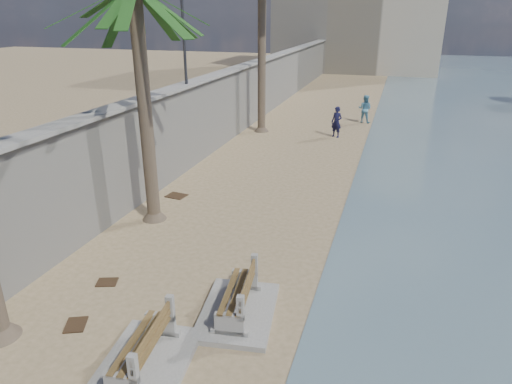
# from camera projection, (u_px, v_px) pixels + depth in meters

# --- Properties ---
(seawall) EXTENTS (0.45, 70.00, 3.50)m
(seawall) POSITION_uv_depth(u_px,v_px,m) (246.00, 97.00, 26.78)
(seawall) COLOR gray
(seawall) RESTS_ON ground_plane
(wall_cap) EXTENTS (0.80, 70.00, 0.12)m
(wall_cap) POSITION_uv_depth(u_px,v_px,m) (245.00, 65.00, 26.12)
(wall_cap) COLOR gray
(wall_cap) RESTS_ON seawall
(end_building) EXTENTS (18.00, 12.00, 14.00)m
(end_building) POSITION_uv_depth(u_px,v_px,m) (360.00, 6.00, 52.35)
(end_building) COLOR #B7AA93
(end_building) RESTS_ON ground_plane
(bench_near) EXTENTS (1.88, 2.55, 1.00)m
(bench_near) POSITION_uv_depth(u_px,v_px,m) (143.00, 350.00, 8.65)
(bench_near) COLOR gray
(bench_near) RESTS_ON ground_plane
(bench_far) EXTENTS (1.92, 2.56, 0.99)m
(bench_far) POSITION_uv_depth(u_px,v_px,m) (238.00, 298.00, 10.22)
(bench_far) COLOR gray
(bench_far) RESTS_ON ground_plane
(streetlight) EXTENTS (0.28, 0.28, 5.12)m
(streetlight) POSITION_uv_depth(u_px,v_px,m) (182.00, 5.00, 17.85)
(streetlight) COLOR #2D2D33
(streetlight) RESTS_ON wall_cap
(person_a) EXTENTS (0.82, 0.71, 1.92)m
(person_a) POSITION_uv_depth(u_px,v_px,m) (337.00, 120.00, 24.67)
(person_a) COLOR #121334
(person_a) RESTS_ON ground_plane
(person_b) EXTENTS (1.02, 0.86, 1.88)m
(person_b) POSITION_uv_depth(u_px,v_px,m) (365.00, 107.00, 27.97)
(person_b) COLOR #538EAB
(person_b) RESTS_ON ground_plane
(debris_b) EXTENTS (0.61, 0.67, 0.03)m
(debris_b) POSITION_uv_depth(u_px,v_px,m) (76.00, 325.00, 10.00)
(debris_b) COLOR #382616
(debris_b) RESTS_ON ground_plane
(debris_c) EXTENTS (0.77, 0.65, 0.03)m
(debris_c) POSITION_uv_depth(u_px,v_px,m) (176.00, 196.00, 17.01)
(debris_c) COLOR #382616
(debris_c) RESTS_ON ground_plane
(debris_d) EXTENTS (0.61, 0.55, 0.03)m
(debris_d) POSITION_uv_depth(u_px,v_px,m) (107.00, 282.00, 11.57)
(debris_d) COLOR #382616
(debris_d) RESTS_ON ground_plane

